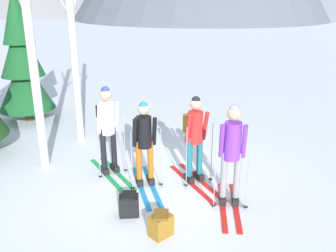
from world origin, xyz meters
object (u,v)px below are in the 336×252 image
(skier_in_white, at_px, (107,125))
(birch_tree_slender, at_px, (72,33))
(birch_tree_tall, at_px, (30,41))
(backpack_on_snow_front, at_px, (161,225))
(skier_in_red, at_px, (195,135))
(skier_in_purple, at_px, (232,149))
(pine_tree_mid, at_px, (22,62))
(skier_in_black, at_px, (144,140))
(backpack_on_snow_beside, at_px, (129,205))

(skier_in_white, relative_size, birch_tree_slender, 0.35)
(skier_in_white, relative_size, birch_tree_tall, 0.35)
(birch_tree_tall, bearing_deg, backpack_on_snow_front, -42.02)
(skier_in_red, xyz_separation_m, birch_tree_slender, (-2.77, 2.04, 1.65))
(skier_in_purple, bearing_deg, pine_tree_mid, 140.60)
(skier_in_red, bearing_deg, skier_in_purple, -53.97)
(skier_in_black, height_order, skier_in_red, skier_in_red)
(birch_tree_tall, relative_size, birch_tree_slender, 1.00)
(backpack_on_snow_front, bearing_deg, skier_in_black, 104.05)
(skier_in_red, height_order, skier_in_purple, skier_in_purple)
(skier_in_white, bearing_deg, skier_in_black, -31.33)
(birch_tree_tall, bearing_deg, backpack_on_snow_beside, -41.43)
(skier_in_red, relative_size, birch_tree_slender, 0.33)
(birch_tree_tall, xyz_separation_m, backpack_on_snow_beside, (2.05, -1.81, -2.42))
(skier_in_white, xyz_separation_m, skier_in_red, (1.70, -0.29, -0.06))
(pine_tree_mid, height_order, backpack_on_snow_front, pine_tree_mid)
(skier_in_purple, bearing_deg, skier_in_white, 154.32)
(pine_tree_mid, relative_size, birch_tree_slender, 0.72)
(skier_in_purple, xyz_separation_m, pine_tree_mid, (-5.25, 4.31, 0.66))
(skier_in_red, bearing_deg, backpack_on_snow_front, -106.88)
(skier_in_white, height_order, skier_in_black, skier_in_white)
(skier_in_red, distance_m, birch_tree_tall, 3.60)
(skier_in_red, bearing_deg, birch_tree_slender, 143.58)
(skier_in_black, height_order, birch_tree_tall, birch_tree_tall)
(skier_in_white, height_order, pine_tree_mid, pine_tree_mid)
(skier_in_white, relative_size, skier_in_red, 1.05)
(skier_in_black, relative_size, birch_tree_slender, 0.33)
(skier_in_purple, distance_m, birch_tree_tall, 4.29)
(pine_tree_mid, bearing_deg, birch_tree_slender, -37.66)
(skier_in_black, xyz_separation_m, skier_in_purple, (1.52, -0.63, 0.11))
(birch_tree_slender, height_order, backpack_on_snow_front, birch_tree_slender)
(skier_in_red, bearing_deg, backpack_on_snow_beside, -131.53)
(skier_in_white, xyz_separation_m, birch_tree_slender, (-1.07, 1.75, 1.59))
(skier_in_white, relative_size, pine_tree_mid, 0.49)
(skier_in_purple, distance_m, backpack_on_snow_front, 1.70)
(birch_tree_tall, xyz_separation_m, backpack_on_snow_front, (2.61, -2.35, -2.42))
(skier_in_white, relative_size, backpack_on_snow_front, 4.54)
(skier_in_red, xyz_separation_m, pine_tree_mid, (-4.66, 3.50, 0.73))
(skier_in_white, distance_m, pine_tree_mid, 4.41)
(skier_in_red, relative_size, pine_tree_mid, 0.46)
(pine_tree_mid, xyz_separation_m, birch_tree_slender, (1.89, -1.46, 0.92))
(backpack_on_snow_beside, bearing_deg, backpack_on_snow_front, -44.11)
(backpack_on_snow_beside, bearing_deg, skier_in_white, 112.02)
(pine_tree_mid, distance_m, birch_tree_slender, 2.56)
(skier_in_white, bearing_deg, birch_tree_tall, 168.58)
(skier_in_red, height_order, birch_tree_tall, birch_tree_tall)
(birch_tree_tall, height_order, backpack_on_snow_front, birch_tree_tall)
(birch_tree_slender, relative_size, backpack_on_snow_beside, 13.45)
(pine_tree_mid, xyz_separation_m, birch_tree_tall, (1.52, -2.92, 0.92))
(skier_in_purple, height_order, pine_tree_mid, pine_tree_mid)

